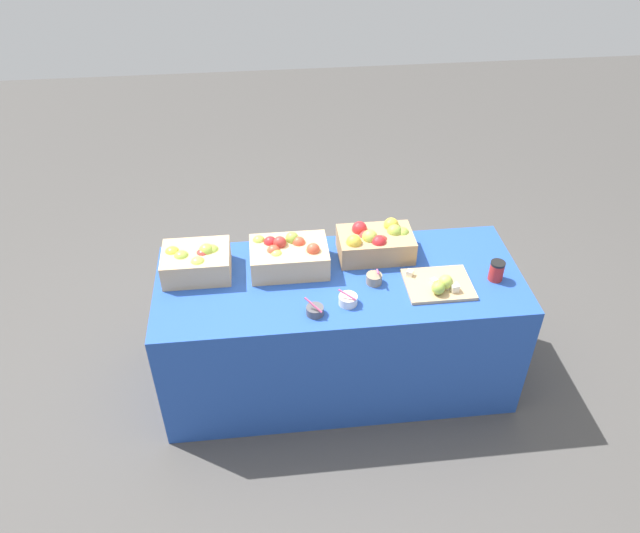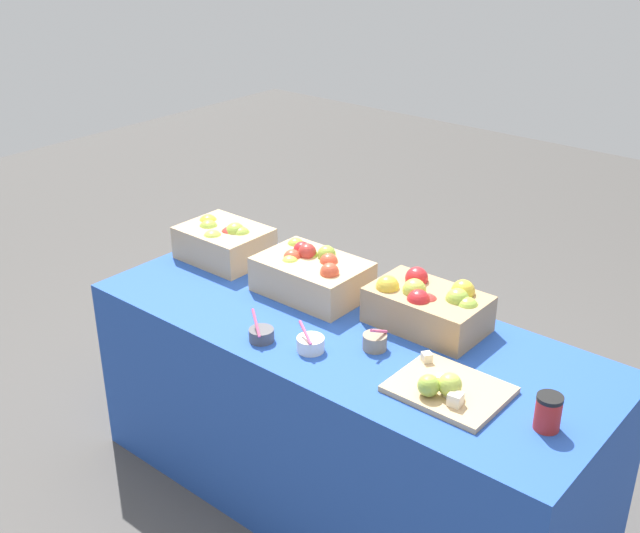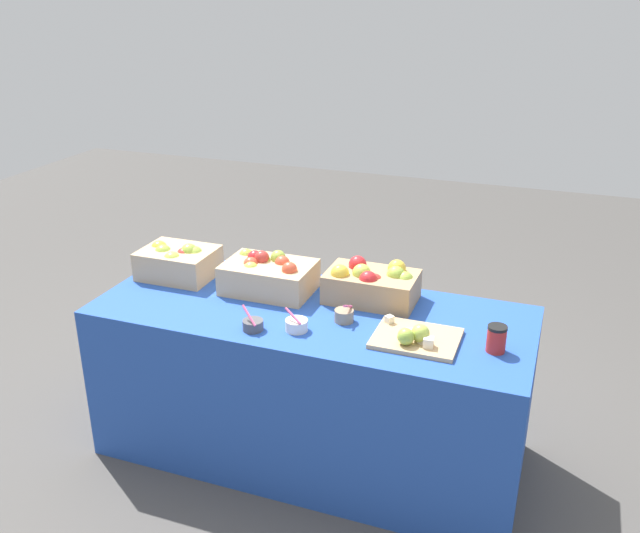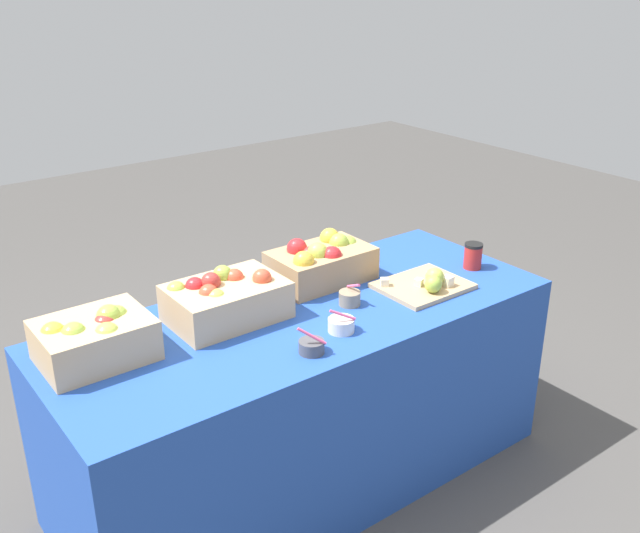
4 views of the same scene
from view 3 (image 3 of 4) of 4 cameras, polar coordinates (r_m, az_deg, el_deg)
ground_plane at (r=3.40m, az=-0.68°, el=-14.86°), size 10.00×10.00×0.00m
table at (r=3.18m, az=-0.71°, el=-9.56°), size 1.90×0.76×0.74m
apple_crate_left at (r=3.38m, az=-11.61°, el=0.44°), size 0.35×0.27×0.17m
apple_crate_middle at (r=3.17m, az=-4.30°, el=-0.67°), size 0.40×0.27×0.18m
apple_crate_right at (r=3.06m, az=4.31°, el=-1.41°), size 0.40×0.25×0.18m
cutting_board_front at (r=2.76m, az=7.89°, el=-5.79°), size 0.34×0.27×0.09m
sample_bowl_near at (r=2.82m, az=-1.95°, el=-4.84°), size 0.10×0.09×0.10m
sample_bowl_mid at (r=2.89m, az=2.00°, el=-4.05°), size 0.08×0.08×0.10m
sample_bowl_far at (r=2.84m, az=-5.56°, el=-4.80°), size 0.10×0.09×0.10m
coffee_cup at (r=2.74m, az=14.36°, el=-5.79°), size 0.08×0.08×0.11m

